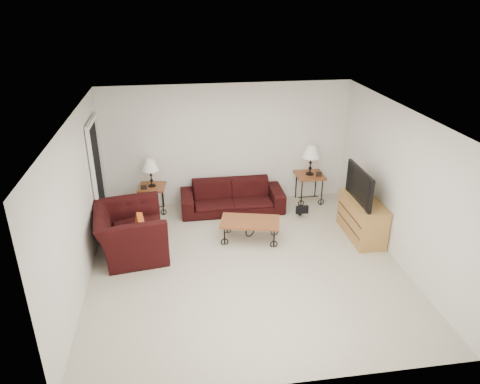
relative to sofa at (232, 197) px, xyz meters
name	(u,v)px	position (x,y,z in m)	size (l,w,h in m)	color
ground	(246,264)	(-0.04, -2.02, -0.30)	(5.00, 5.00, 0.00)	beige
wall_back	(227,145)	(-0.04, 0.48, 0.95)	(5.00, 0.02, 2.50)	silver
wall_front	(285,296)	(-0.04, -4.52, 0.95)	(5.00, 0.02, 2.50)	silver
wall_left	(78,206)	(-2.54, -2.02, 0.95)	(0.02, 5.00, 2.50)	silver
wall_right	(400,186)	(2.46, -2.02, 0.95)	(0.02, 5.00, 2.50)	silver
ceiling	(247,116)	(-0.04, -2.02, 2.20)	(5.00, 5.00, 0.00)	white
doorway	(98,178)	(-2.51, -0.37, 0.72)	(0.08, 0.94, 2.04)	black
sofa	(232,197)	(0.00, 0.00, 0.00)	(2.07, 0.81, 0.60)	black
side_table_left	(153,199)	(-1.59, 0.18, -0.02)	(0.52, 0.52, 0.56)	brown
side_table_right	(309,188)	(1.66, 0.18, 0.01)	(0.57, 0.57, 0.62)	brown
lamp_left	(151,173)	(-1.59, 0.18, 0.54)	(0.32, 0.32, 0.56)	black
lamp_right	(311,160)	(1.66, 0.18, 0.63)	(0.35, 0.35, 0.62)	black
photo_frame_left	(144,187)	(-1.74, 0.03, 0.31)	(0.11, 0.02, 0.09)	black
photo_frame_right	(319,174)	(1.81, 0.03, 0.37)	(0.12, 0.02, 0.10)	black
coffee_table	(250,230)	(0.16, -1.23, -0.11)	(1.04, 0.56, 0.39)	brown
armchair	(131,232)	(-1.91, -1.38, 0.11)	(1.28, 1.12, 0.83)	black
throw_pillow	(139,227)	(-1.76, -1.43, 0.22)	(0.38, 0.10, 0.38)	#C44C19
tv_stand	(362,218)	(2.19, -1.38, 0.05)	(0.49, 1.18, 0.71)	#BA9045
television	(365,185)	(2.17, -1.38, 0.71)	(1.06, 0.14, 0.61)	black
backpack	(300,205)	(1.31, -0.45, -0.06)	(0.38, 0.29, 0.49)	black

